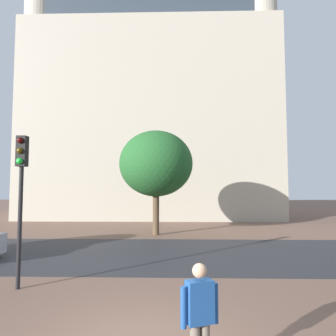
# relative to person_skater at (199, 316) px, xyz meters

# --- Properties ---
(ground_plane) EXTENTS (120.00, 120.00, 0.00)m
(ground_plane) POSITION_rel_person_skater_xyz_m (-1.04, 10.95, -0.96)
(ground_plane) COLOR brown
(street_asphalt_strip) EXTENTS (120.00, 7.27, 0.00)m
(street_asphalt_strip) POSITION_rel_person_skater_xyz_m (-1.04, 8.80, -0.96)
(street_asphalt_strip) COLOR #2D2D33
(street_asphalt_strip) RESTS_ON ground_plane
(landmark_building) EXTENTS (24.23, 11.00, 37.02)m
(landmark_building) POSITION_rel_person_skater_xyz_m (-2.38, 26.41, 10.77)
(landmark_building) COLOR #B2A893
(landmark_building) RESTS_ON ground_plane
(person_skater) EXTENTS (0.58, 0.38, 1.73)m
(person_skater) POSITION_rel_person_skater_xyz_m (0.00, 0.00, 0.00)
(person_skater) COLOR #706656
(person_skater) RESTS_ON ground_plane
(traffic_light_pole) EXTENTS (0.28, 0.34, 4.39)m
(traffic_light_pole) POSITION_rel_person_skater_xyz_m (-4.85, 4.00, 2.12)
(traffic_light_pole) COLOR black
(traffic_light_pole) RESTS_ON ground_plane
(tree_curb_far) EXTENTS (4.57, 4.57, 6.46)m
(tree_curb_far) POSITION_rel_person_skater_xyz_m (-1.58, 14.06, 3.43)
(tree_curb_far) COLOR brown
(tree_curb_far) RESTS_ON ground_plane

